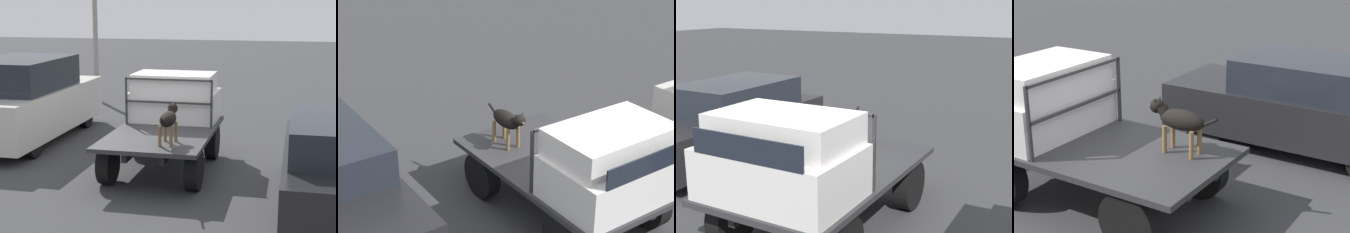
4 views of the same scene
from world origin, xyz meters
TOP-DOWN VIEW (x-y plane):
  - ground_plane at (0.00, 0.00)m, footprint 80.00×80.00m
  - flatbed_truck at (0.00, 0.00)m, footprint 3.51×1.96m
  - truck_cab at (1.05, 0.00)m, footprint 1.27×1.84m
  - truck_headboard at (0.37, 0.00)m, footprint 0.04×1.84m
  - dog at (-1.02, -0.34)m, footprint 1.04×0.27m
  - parked_pickup_far at (1.73, 3.88)m, footprint 5.07×2.04m

SIDE VIEW (x-z plane):
  - ground_plane at x=0.00m, z-range 0.00..0.00m
  - flatbed_truck at x=0.00m, z-range 0.18..1.01m
  - parked_pickup_far at x=1.73m, z-range -0.03..2.02m
  - dog at x=-1.02m, z-range 0.93..1.65m
  - truck_cab at x=1.05m, z-range 0.81..1.84m
  - truck_headboard at x=0.37m, z-range 0.99..1.98m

